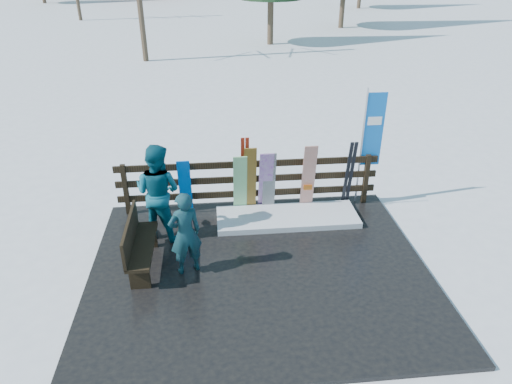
{
  "coord_description": "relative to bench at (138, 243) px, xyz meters",
  "views": [
    {
      "loc": [
        -0.71,
        -6.52,
        5.14
      ],
      "look_at": [
        0.04,
        1.0,
        1.1
      ],
      "focal_mm": 32.0,
      "sensor_mm": 36.0,
      "label": 1
    }
  ],
  "objects": [
    {
      "name": "snowboard_1",
      "position": [
        1.92,
        1.71,
        0.18
      ],
      "size": [
        0.29,
        0.34,
        1.39
      ],
      "primitive_type": "cube",
      "rotation": [
        0.22,
        0.0,
        0.0
      ],
      "color": "white",
      "rests_on": "deck"
    },
    {
      "name": "snowboard_0",
      "position": [
        0.77,
        1.71,
        0.15
      ],
      "size": [
        0.26,
        0.28,
        1.34
      ],
      "primitive_type": "cube",
      "rotation": [
        0.19,
        0.0,
        0.0
      ],
      "color": "#066CEC",
      "rests_on": "deck"
    },
    {
      "name": "ski_pair_b",
      "position": [
        4.27,
        1.78,
        0.27
      ],
      "size": [
        0.17,
        0.29,
        1.58
      ],
      "color": "black",
      "rests_on": "deck"
    },
    {
      "name": "bench",
      "position": [
        0.0,
        0.0,
        0.0
      ],
      "size": [
        0.41,
        1.5,
        0.97
      ],
      "color": "black",
      "rests_on": "deck"
    },
    {
      "name": "fence",
      "position": [
        2.12,
        1.93,
        0.14
      ],
      "size": [
        5.6,
        0.1,
        1.15
      ],
      "color": "black",
      "rests_on": "deck"
    },
    {
      "name": "snowboard_4",
      "position": [
        2.53,
        1.71,
        0.2
      ],
      "size": [
        0.26,
        0.26,
        1.43
      ],
      "primitive_type": "cube",
      "rotation": [
        0.17,
        0.0,
        0.0
      ],
      "color": "black",
      "rests_on": "deck"
    },
    {
      "name": "ground",
      "position": [
        2.12,
        -0.27,
        -0.6
      ],
      "size": [
        700.0,
        700.0,
        0.0
      ],
      "primitive_type": "plane",
      "color": "white",
      "rests_on": "ground"
    },
    {
      "name": "snowboard_3",
      "position": [
        2.46,
        1.71,
        0.21
      ],
      "size": [
        0.29,
        0.44,
        1.46
      ],
      "primitive_type": "cube",
      "rotation": [
        0.28,
        0.0,
        0.0
      ],
      "color": "silver",
      "rests_on": "deck"
    },
    {
      "name": "snow_patch",
      "position": [
        2.88,
        1.33,
        -0.46
      ],
      "size": [
        2.95,
        1.0,
        0.12
      ],
      "primitive_type": "cube",
      "color": "white",
      "rests_on": "deck"
    },
    {
      "name": "ski_pair_a",
      "position": [
        2.03,
        1.78,
        0.37
      ],
      "size": [
        0.16,
        0.34,
        1.77
      ],
      "color": "#B22A16",
      "rests_on": "deck"
    },
    {
      "name": "snowboard_2",
      "position": [
        2.13,
        1.71,
        0.27
      ],
      "size": [
        0.26,
        0.33,
        1.57
      ],
      "primitive_type": "cube",
      "rotation": [
        0.19,
        0.0,
        0.0
      ],
      "color": "orange",
      "rests_on": "deck"
    },
    {
      "name": "snowboard_5",
      "position": [
        3.37,
        1.71,
        0.26
      ],
      "size": [
        0.28,
        0.28,
        1.55
      ],
      "primitive_type": "cube",
      "rotation": [
        0.16,
        0.0,
        0.0
      ],
      "color": "silver",
      "rests_on": "deck"
    },
    {
      "name": "deck",
      "position": [
        2.12,
        -0.27,
        -0.56
      ],
      "size": [
        6.0,
        5.0,
        0.08
      ],
      "primitive_type": "cube",
      "color": "black",
      "rests_on": "ground"
    },
    {
      "name": "person_back",
      "position": [
        0.31,
        1.03,
        0.45
      ],
      "size": [
        1.16,
        1.07,
        1.93
      ],
      "primitive_type": "imported",
      "rotation": [
        0.0,
        0.0,
        2.69
      ],
      "color": "#0B5066",
      "rests_on": "deck"
    },
    {
      "name": "rental_flag",
      "position": [
        4.71,
        1.98,
        1.09
      ],
      "size": [
        0.45,
        0.04,
        2.6
      ],
      "color": "silver",
      "rests_on": "deck"
    },
    {
      "name": "person_front",
      "position": [
        0.85,
        -0.2,
        0.27
      ],
      "size": [
        0.66,
        0.55,
        1.56
      ],
      "primitive_type": "imported",
      "rotation": [
        0.0,
        0.0,
        3.5
      ],
      "color": "#134942",
      "rests_on": "deck"
    }
  ]
}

